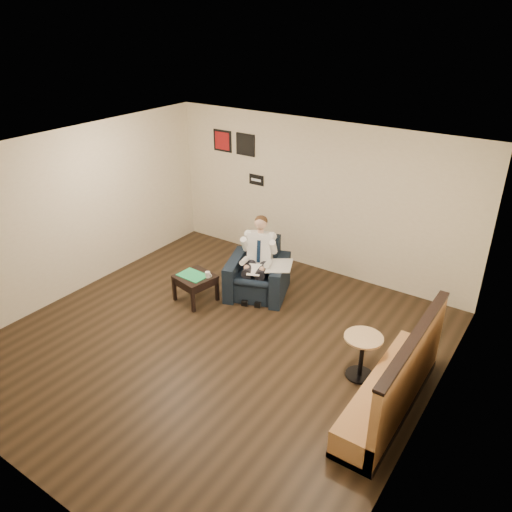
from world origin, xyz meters
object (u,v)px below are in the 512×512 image
Objects in this scene: armchair at (257,269)px; green_folder at (193,275)px; coffee_mug at (208,275)px; smartphone at (205,273)px; seated_man at (256,263)px; banquette at (392,370)px; side_table at (196,288)px; cafe_table at (361,357)px.

armchair reaches higher than green_folder.
smartphone is (-0.12, 0.07, -0.04)m from coffee_mug.
smartphone is at bearing 54.48° from green_folder.
seated_man reaches higher than banquette.
armchair reaches higher than smartphone.
side_table is at bearing -97.35° from smartphone.
cafe_table is at bearing -4.74° from side_table.
cafe_table is (3.11, -0.26, 0.09)m from side_table.
smartphone is (-0.70, -0.51, -0.18)m from seated_man.
coffee_mug is at bearing 168.48° from banquette.
seated_man reaches higher than armchair.
seated_man is 0.57× the size of banquette.
banquette is at bearing -34.18° from cafe_table.
green_folder is at bearing -157.86° from coffee_mug.
green_folder is 4.74× the size of coffee_mug.
smartphone is at bearing 151.34° from coffee_mug.
side_table is at bearing -160.32° from seated_man.
seated_man reaches higher than side_table.
side_table is 3.93× the size of smartphone.
cafe_table is at bearing 13.82° from smartphone.
seated_man is 1.10m from side_table.
banquette is (3.55, -0.77, 0.11)m from smartphone.
coffee_mug is at bearing -7.10° from smartphone.
smartphone is (0.12, 0.17, -0.00)m from green_folder.
smartphone is 0.23× the size of cafe_table.
side_table is 0.36m from coffee_mug.
banquette is 0.68m from cafe_table.
seated_man is 13.10× the size of coffee_mug.
banquette reaches higher than cafe_table.
armchair is 2.09× the size of green_folder.
smartphone is 3.63m from banquette.
seated_man is 8.89× the size of smartphone.
cafe_table reaches higher than green_folder.
armchair is 1.71× the size of side_table.
green_folder is 3.21× the size of smartphone.
coffee_mug is (-0.53, -0.69, 0.04)m from armchair.
green_folder is at bearing -103.96° from smartphone.
armchair is at bearing 65.12° from smartphone.
armchair is 9.88× the size of coffee_mug.
coffee_mug is at bearing 173.26° from cafe_table.
armchair is 0.87m from coffee_mug.
seated_man is at bearing 57.53° from smartphone.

